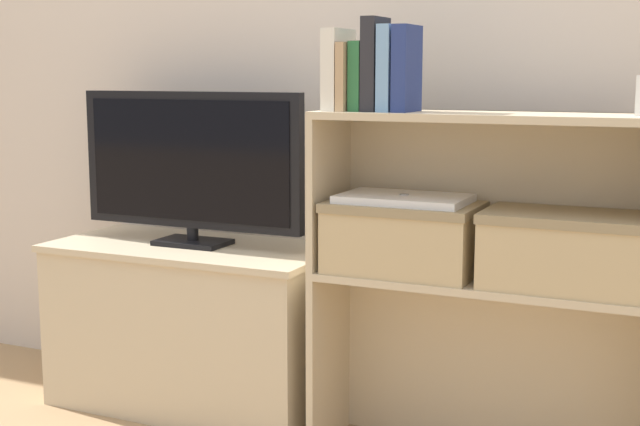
% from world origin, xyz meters
% --- Properties ---
extents(wall_back, '(10.00, 0.05, 2.40)m').
position_xyz_m(wall_back, '(0.00, 0.46, 1.20)').
color(wall_back, beige).
rests_on(wall_back, ground_plane).
extents(tv_stand, '(0.89, 0.44, 0.51)m').
position_xyz_m(tv_stand, '(-0.47, 0.21, 0.26)').
color(tv_stand, '#CCB793').
rests_on(tv_stand, ground_plane).
extents(tv, '(0.75, 0.14, 0.47)m').
position_xyz_m(tv, '(-0.47, 0.21, 0.77)').
color(tv, black).
rests_on(tv, tv_stand).
extents(bookshelf_lower_tier, '(0.88, 0.28, 0.51)m').
position_xyz_m(bookshelf_lower_tier, '(0.46, 0.20, 0.32)').
color(bookshelf_lower_tier, '#CCB793').
rests_on(bookshelf_lower_tier, ground_plane).
extents(bookshelf_upper_tier, '(0.88, 0.28, 0.43)m').
position_xyz_m(bookshelf_upper_tier, '(0.46, 0.19, 0.78)').
color(bookshelf_upper_tier, '#CCB793').
rests_on(bookshelf_upper_tier, bookshelf_lower_tier).
extents(book_ivory, '(0.04, 0.15, 0.21)m').
position_xyz_m(book_ivory, '(0.07, 0.10, 1.05)').
color(book_ivory, silver).
rests_on(book_ivory, bookshelf_upper_tier).
extents(book_tan, '(0.02, 0.15, 0.18)m').
position_xyz_m(book_tan, '(0.11, 0.10, 1.03)').
color(book_tan, tan).
rests_on(book_tan, bookshelf_upper_tier).
extents(book_forest, '(0.03, 0.12, 0.18)m').
position_xyz_m(book_forest, '(0.14, 0.10, 1.03)').
color(book_forest, '#286638').
rests_on(book_forest, bookshelf_upper_tier).
extents(book_charcoal, '(0.04, 0.12, 0.24)m').
position_xyz_m(book_charcoal, '(0.18, 0.10, 1.06)').
color(book_charcoal, '#232328').
rests_on(book_charcoal, bookshelf_upper_tier).
extents(book_skyblue, '(0.03, 0.13, 0.22)m').
position_xyz_m(book_skyblue, '(0.22, 0.10, 1.05)').
color(book_skyblue, '#709ECC').
rests_on(book_skyblue, bookshelf_upper_tier).
extents(book_navy, '(0.04, 0.13, 0.22)m').
position_xyz_m(book_navy, '(0.26, 0.10, 1.05)').
color(book_navy, navy).
rests_on(book_navy, bookshelf_upper_tier).
extents(storage_basket_left, '(0.40, 0.25, 0.19)m').
position_xyz_m(storage_basket_left, '(0.25, 0.12, 0.62)').
color(storage_basket_left, tan).
rests_on(storage_basket_left, bookshelf_lower_tier).
extents(storage_basket_right, '(0.40, 0.25, 0.19)m').
position_xyz_m(storage_basket_right, '(0.67, 0.12, 0.62)').
color(storage_basket_right, tan).
rests_on(storage_basket_right, bookshelf_lower_tier).
extents(laptop, '(0.34, 0.21, 0.02)m').
position_xyz_m(laptop, '(0.25, 0.12, 0.71)').
color(laptop, white).
rests_on(laptop, storage_basket_left).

